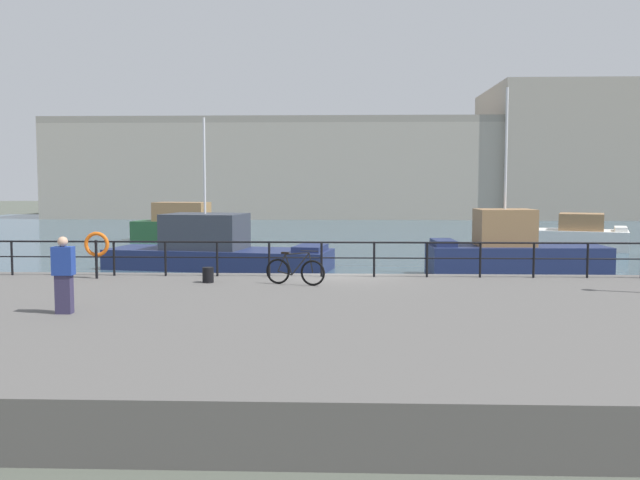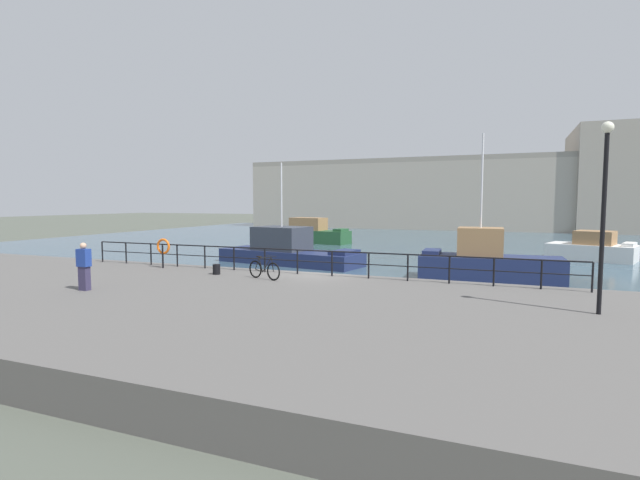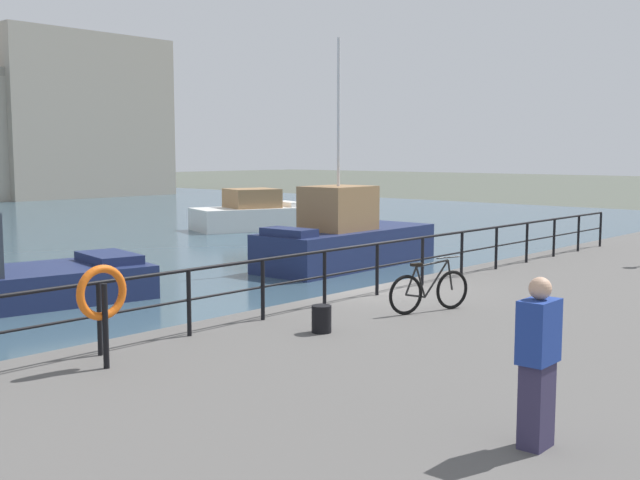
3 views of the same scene
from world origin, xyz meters
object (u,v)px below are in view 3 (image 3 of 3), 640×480
moored_harbor_tender (250,214)px  moored_white_yacht (345,239)px  standing_person (538,361)px  life_ring_stand (102,296)px  parked_bicycle (429,291)px  mooring_bollard (322,319)px

moored_harbor_tender → moored_white_yacht: bearing=-99.4°
moored_harbor_tender → standing_person: (-19.34, -25.24, 1.00)m
life_ring_stand → moored_harbor_tender: bearing=43.6°
moored_white_yacht → life_ring_stand: size_ratio=5.40×
parked_bicycle → moored_white_yacht: bearing=65.7°
moored_white_yacht → moored_harbor_tender: (6.47, 11.80, -0.13)m
moored_white_yacht → parked_bicycle: bearing=45.5°
moored_harbor_tender → life_ring_stand: life_ring_stand is taller
mooring_bollard → standing_person: (-2.21, -4.83, 0.64)m
mooring_bollard → standing_person: size_ratio=0.26×
moored_white_yacht → standing_person: size_ratio=4.46×
mooring_bollard → moored_white_yacht: bearing=38.9°
moored_harbor_tender → parked_bicycle: size_ratio=3.51×
moored_harbor_tender → standing_person: bearing=-108.1°
mooring_bollard → standing_person: 5.35m
moored_white_yacht → parked_bicycle: 12.12m
life_ring_stand → standing_person: 5.76m
moored_white_yacht → standing_person: bearing=44.0°
parked_bicycle → life_ring_stand: (-6.01, 1.13, 0.59)m
moored_white_yacht → parked_bicycle: moored_white_yacht is taller
moored_white_yacht → life_ring_stand: bearing=26.8°
mooring_bollard → standing_person: standing_person is taller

